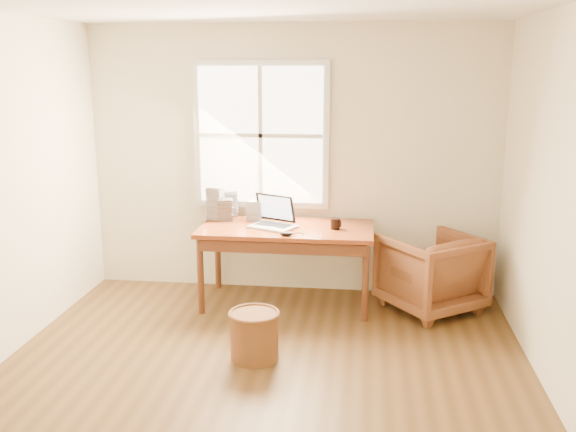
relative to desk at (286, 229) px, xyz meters
name	(u,v)px	position (x,y,z in m)	size (l,w,h in m)	color
room_shell	(252,204)	(-0.02, -1.64, 0.59)	(4.04, 4.54, 2.64)	brown
desk	(286,229)	(0.00, 0.00, 0.00)	(1.60, 0.80, 0.04)	brown
armchair	(431,272)	(1.33, 0.00, -0.37)	(0.77, 0.79, 0.72)	brown
wicker_stool	(254,336)	(-0.10, -1.20, -0.55)	(0.37, 0.37, 0.37)	brown
laptop	(273,211)	(-0.12, -0.05, 0.17)	(0.41, 0.43, 0.31)	silver
mouse	(286,234)	(0.04, -0.32, 0.04)	(0.12, 0.07, 0.04)	black
coffee_mug	(335,224)	(0.45, -0.02, 0.07)	(0.09, 0.09, 0.10)	black
cd_stack_a	(231,203)	(-0.60, 0.36, 0.15)	(0.13, 0.12, 0.26)	#B6BCC2
cd_stack_b	(225,210)	(-0.62, 0.18, 0.13)	(0.14, 0.12, 0.21)	#26262B
cd_stack_c	(216,203)	(-0.72, 0.21, 0.18)	(0.14, 0.12, 0.32)	#A4A3B1
cd_stack_d	(255,211)	(-0.33, 0.23, 0.11)	(0.15, 0.13, 0.19)	#B6BCC2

